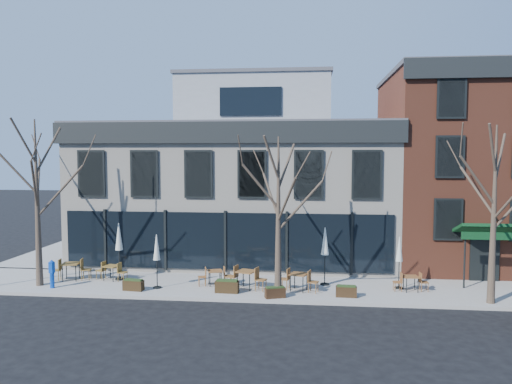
# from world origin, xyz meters

# --- Properties ---
(ground) EXTENTS (120.00, 120.00, 0.00)m
(ground) POSITION_xyz_m (0.00, 0.00, 0.00)
(ground) COLOR black
(ground) RESTS_ON ground
(sidewalk_front) EXTENTS (33.50, 4.70, 0.15)m
(sidewalk_front) POSITION_xyz_m (3.25, -2.15, 0.07)
(sidewalk_front) COLOR gray
(sidewalk_front) RESTS_ON ground
(sidewalk_side) EXTENTS (4.50, 12.00, 0.15)m
(sidewalk_side) POSITION_xyz_m (-11.25, 6.00, 0.07)
(sidewalk_side) COLOR gray
(sidewalk_side) RESTS_ON ground
(corner_building) EXTENTS (18.39, 10.39, 11.10)m
(corner_building) POSITION_xyz_m (0.07, 5.07, 4.72)
(corner_building) COLOR silver
(corner_building) RESTS_ON ground
(red_brick_building) EXTENTS (8.20, 11.78, 11.18)m
(red_brick_building) POSITION_xyz_m (13.00, 4.98, 5.64)
(red_brick_building) COLOR brown
(red_brick_building) RESTS_ON ground
(tree_corner) EXTENTS (3.93, 3.98, 7.92)m
(tree_corner) POSITION_xyz_m (-8.49, -3.20, 4.25)
(tree_corner) COLOR #382B21
(tree_corner) RESTS_ON sidewalk_front
(tree_mid) EXTENTS (3.50, 3.55, 7.04)m
(tree_mid) POSITION_xyz_m (3.01, -3.90, 3.79)
(tree_mid) COLOR #382B21
(tree_mid) RESTS_ON sidewalk_front
(tree_right) EXTENTS (3.72, 3.77, 7.48)m
(tree_right) POSITION_xyz_m (12.01, -3.90, 4.02)
(tree_right) COLOR #382B21
(tree_right) RESTS_ON sidewalk_front
(call_box) EXTENTS (0.27, 0.27, 1.35)m
(call_box) POSITION_xyz_m (-7.66, -3.60, 0.86)
(call_box) COLOR #0D41B3
(call_box) RESTS_ON sidewalk_front
(cafe_set_0) EXTENTS (2.04, 0.93, 1.05)m
(cafe_set_0) POSITION_xyz_m (-7.48, -2.08, 0.69)
(cafe_set_0) COLOR brown
(cafe_set_0) RESTS_ON sidewalk_front
(cafe_set_1) EXTENTS (1.76, 0.82, 0.90)m
(cafe_set_1) POSITION_xyz_m (-5.45, -1.90, 0.61)
(cafe_set_1) COLOR brown
(cafe_set_1) RESTS_ON sidewalk_front
(cafe_set_2) EXTENTS (1.70, 0.88, 0.87)m
(cafe_set_2) POSITION_xyz_m (-0.13, -2.29, 0.60)
(cafe_set_2) COLOR brown
(cafe_set_2) RESTS_ON sidewalk_front
(cafe_set_3) EXTENTS (2.05, 1.11, 1.05)m
(cafe_set_3) POSITION_xyz_m (1.45, -2.80, 0.69)
(cafe_set_3) COLOR brown
(cafe_set_3) RESTS_ON sidewalk_front
(cafe_set_4) EXTENTS (1.92, 1.00, 0.98)m
(cafe_set_4) POSITION_xyz_m (3.89, -2.86, 0.66)
(cafe_set_4) COLOR brown
(cafe_set_4) RESTS_ON sidewalk_front
(cafe_set_5) EXTENTS (1.64, 0.70, 0.85)m
(cafe_set_5) POSITION_xyz_m (9.00, -2.37, 0.59)
(cafe_set_5) COLOR brown
(cafe_set_5) RESTS_ON sidewalk_front
(umbrella_0) EXTENTS (0.46, 0.46, 2.86)m
(umbrella_0) POSITION_xyz_m (-5.09, -1.75, 2.17)
(umbrella_0) COLOR black
(umbrella_0) RESTS_ON sidewalk_front
(umbrella_1) EXTENTS (0.41, 0.41, 2.54)m
(umbrella_1) POSITION_xyz_m (-2.74, -3.09, 1.95)
(umbrella_1) COLOR black
(umbrella_1) RESTS_ON sidewalk_front
(umbrella_3) EXTENTS (0.45, 0.45, 2.79)m
(umbrella_3) POSITION_xyz_m (5.11, -1.67, 2.12)
(umbrella_3) COLOR black
(umbrella_3) RESTS_ON sidewalk_front
(umbrella_4) EXTENTS (0.39, 0.39, 2.45)m
(umbrella_4) POSITION_xyz_m (8.54, -1.94, 1.88)
(umbrella_4) COLOR black
(umbrella_4) RESTS_ON sidewalk_front
(planter_0) EXTENTS (0.97, 0.48, 0.52)m
(planter_0) POSITION_xyz_m (-3.71, -3.61, 0.41)
(planter_0) COLOR black
(planter_0) RESTS_ON sidewalk_front
(planter_1) EXTENTS (1.08, 0.48, 0.59)m
(planter_1) POSITION_xyz_m (0.65, -3.50, 0.44)
(planter_1) COLOR black
(planter_1) RESTS_ON sidewalk_front
(planter_2) EXTENTS (0.95, 0.64, 0.50)m
(planter_2) POSITION_xyz_m (2.88, -4.09, 0.40)
(planter_2) COLOR #311E10
(planter_2) RESTS_ON sidewalk_front
(planter_3) EXTENTS (0.93, 0.41, 0.51)m
(planter_3) POSITION_xyz_m (5.99, -3.61, 0.40)
(planter_3) COLOR black
(planter_3) RESTS_ON sidewalk_front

